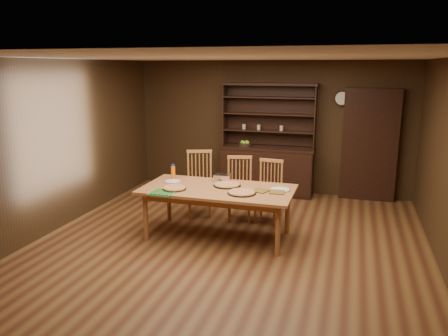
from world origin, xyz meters
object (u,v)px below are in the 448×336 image
(china_hutch, at_px, (267,164))
(chair_left, at_px, (200,181))
(chair_center, at_px, (239,186))
(juice_bottle, at_px, (173,172))
(chair_right, at_px, (269,189))
(dining_table, at_px, (218,192))

(china_hutch, distance_m, chair_left, 1.78)
(chair_center, height_order, juice_bottle, chair_center)
(juice_bottle, bearing_deg, chair_right, 23.21)
(dining_table, relative_size, chair_right, 2.17)
(dining_table, height_order, chair_center, chair_center)
(chair_center, relative_size, chair_right, 1.03)
(china_hutch, distance_m, dining_table, 2.49)
(china_hutch, relative_size, chair_center, 2.08)
(chair_left, height_order, chair_right, chair_left)
(chair_right, distance_m, juice_bottle, 1.58)
(china_hutch, relative_size, juice_bottle, 9.15)
(dining_table, xyz_separation_m, chair_right, (0.59, 0.91, -0.15))
(juice_bottle, bearing_deg, chair_center, 31.94)
(china_hutch, xyz_separation_m, chair_right, (0.34, -1.56, -0.06))
(china_hutch, bearing_deg, chair_right, -77.57)
(china_hutch, distance_m, chair_center, 1.60)
(chair_center, bearing_deg, dining_table, -110.19)
(juice_bottle, bearing_deg, chair_left, 69.95)
(dining_table, distance_m, juice_bottle, 0.90)
(dining_table, height_order, juice_bottle, juice_bottle)
(chair_center, bearing_deg, chair_right, -10.35)
(dining_table, bearing_deg, chair_center, 83.75)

